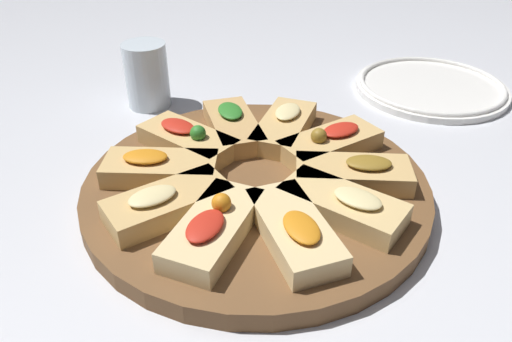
% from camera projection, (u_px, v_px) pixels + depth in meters
% --- Properties ---
extents(ground_plane, '(3.00, 3.00, 0.00)m').
position_uv_depth(ground_plane, '(256.00, 195.00, 0.58)').
color(ground_plane, silver).
extents(serving_board, '(0.39, 0.39, 0.02)m').
position_uv_depth(serving_board, '(256.00, 187.00, 0.58)').
color(serving_board, brown).
rests_on(serving_board, ground_plane).
extents(focaccia_slice_0, '(0.07, 0.13, 0.03)m').
position_uv_depth(focaccia_slice_0, '(160.00, 168.00, 0.57)').
color(focaccia_slice_0, tan).
rests_on(focaccia_slice_0, serving_board).
extents(focaccia_slice_1, '(0.13, 0.13, 0.03)m').
position_uv_depth(focaccia_slice_1, '(167.00, 203.00, 0.51)').
color(focaccia_slice_1, tan).
rests_on(focaccia_slice_1, serving_board).
extents(focaccia_slice_2, '(0.14, 0.09, 0.04)m').
position_uv_depth(focaccia_slice_2, '(213.00, 227.00, 0.48)').
color(focaccia_slice_2, '#E5C689').
rests_on(focaccia_slice_2, serving_board).
extents(focaccia_slice_3, '(0.14, 0.11, 0.03)m').
position_uv_depth(focaccia_slice_3, '(294.00, 230.00, 0.48)').
color(focaccia_slice_3, '#E5C689').
rests_on(focaccia_slice_3, serving_board).
extents(focaccia_slice_4, '(0.11, 0.14, 0.03)m').
position_uv_depth(focaccia_slice_4, '(343.00, 205.00, 0.51)').
color(focaccia_slice_4, '#DBB775').
rests_on(focaccia_slice_4, serving_board).
extents(focaccia_slice_5, '(0.06, 0.13, 0.03)m').
position_uv_depth(focaccia_slice_5, '(354.00, 173.00, 0.56)').
color(focaccia_slice_5, tan).
rests_on(focaccia_slice_5, serving_board).
extents(focaccia_slice_6, '(0.12, 0.13, 0.04)m').
position_uv_depth(focaccia_slice_6, '(330.00, 143.00, 0.61)').
color(focaccia_slice_6, tan).
rests_on(focaccia_slice_6, serving_board).
extents(focaccia_slice_7, '(0.14, 0.08, 0.03)m').
position_uv_depth(focaccia_slice_7, '(284.00, 127.00, 0.65)').
color(focaccia_slice_7, tan).
rests_on(focaccia_slice_7, serving_board).
extents(focaccia_slice_8, '(0.14, 0.10, 0.03)m').
position_uv_depth(focaccia_slice_8, '(233.00, 126.00, 0.65)').
color(focaccia_slice_8, tan).
rests_on(focaccia_slice_8, serving_board).
extents(focaccia_slice_9, '(0.11, 0.14, 0.04)m').
position_uv_depth(focaccia_slice_9, '(188.00, 140.00, 0.62)').
color(focaccia_slice_9, tan).
rests_on(focaccia_slice_9, serving_board).
extents(plate_left, '(0.25, 0.25, 0.02)m').
position_uv_depth(plate_left, '(431.00, 86.00, 0.82)').
color(plate_left, white).
rests_on(plate_left, ground_plane).
extents(water_glass, '(0.07, 0.07, 0.10)m').
position_uv_depth(water_glass, '(147.00, 75.00, 0.76)').
color(water_glass, silver).
rests_on(water_glass, ground_plane).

